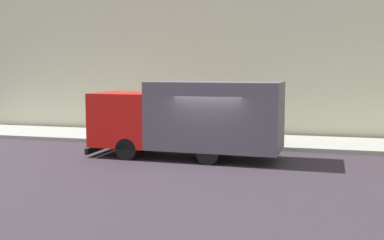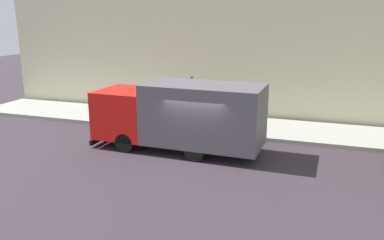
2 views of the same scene
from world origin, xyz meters
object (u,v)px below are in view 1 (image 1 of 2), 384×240
at_px(large_utility_truck, 189,117).
at_px(traffic_cone_orange, 125,132).
at_px(street_sign_post, 197,107).
at_px(pedestrian_walking, 203,119).

height_order(large_utility_truck, traffic_cone_orange, large_utility_truck).
bearing_deg(large_utility_truck, street_sign_post, 9.98).
height_order(large_utility_truck, pedestrian_walking, large_utility_truck).
bearing_deg(large_utility_truck, traffic_cone_orange, 52.95).
xyz_separation_m(large_utility_truck, traffic_cone_orange, (3.28, 4.10, -1.16)).
distance_m(large_utility_truck, traffic_cone_orange, 5.38).
distance_m(pedestrian_walking, traffic_cone_orange, 3.81).
xyz_separation_m(pedestrian_walking, traffic_cone_orange, (-1.12, 3.59, -0.57)).
bearing_deg(pedestrian_walking, traffic_cone_orange, -19.14).
bearing_deg(street_sign_post, large_utility_truck, -171.62).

